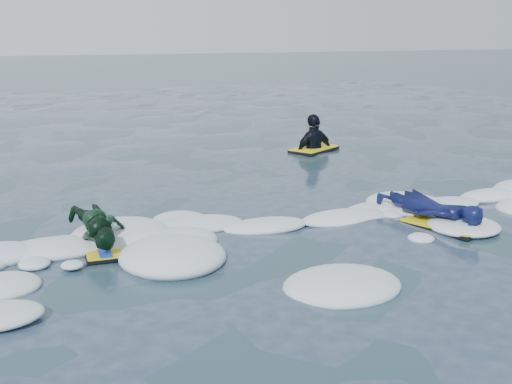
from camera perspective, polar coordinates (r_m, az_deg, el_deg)
ground at (r=6.31m, az=-0.85°, el=-7.58°), size 120.00×120.00×0.00m
foam_band at (r=7.23m, az=-3.70°, el=-4.73°), size 12.00×3.10×0.30m
prone_woman_unit at (r=8.23m, az=15.38°, el=-1.52°), size 0.96×1.54×0.36m
prone_child_unit at (r=7.27m, az=-13.72°, el=-3.21°), size 0.58×1.13×0.43m
waiting_rider_unit at (r=12.82m, az=5.16°, el=3.41°), size 1.21×1.05×1.60m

